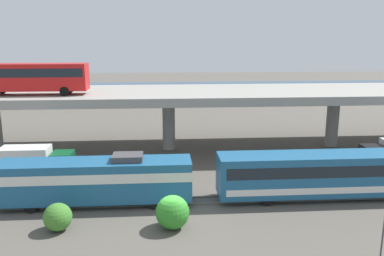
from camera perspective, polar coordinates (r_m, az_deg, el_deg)
name	(u,v)px	position (r m, az deg, el deg)	size (l,w,h in m)	color
ground_plane	(173,224)	(29.23, -2.76, -13.88)	(260.00, 260.00, 0.00)	#565149
rail_strip_near	(172,205)	(32.18, -2.92, -11.14)	(110.00, 0.12, 0.12)	#59544C
rail_strip_far	(172,198)	(33.47, -2.97, -10.16)	(110.00, 0.12, 0.12)	#59544C
train_locomotive	(86,179)	(32.66, -15.27, -7.20)	(16.46, 3.04, 4.18)	#1E5984
train_coach_lead	(348,173)	(35.52, 21.81, -6.09)	(21.98, 3.04, 3.86)	#1E5984
highway_overpass	(168,96)	(46.57, -3.48, 4.64)	(96.00, 12.79, 7.16)	gray
transit_bus_on_overpass	(31,76)	(46.21, -22.44, 7.05)	(12.00, 2.68, 3.40)	red
service_truck_west	(35,161)	(40.74, -21.98, -4.50)	(6.80, 2.46, 3.04)	#0C4C26
pier_parking_lot	(167,99)	(82.01, -3.75, 4.29)	(61.84, 10.14, 1.79)	gray
parked_car_0	(274,89)	(86.79, 11.95, 5.63)	(4.69, 1.85, 1.50)	#515459
parked_car_1	(80,91)	(84.17, -16.02, 5.19)	(4.48, 1.92, 1.50)	silver
parked_car_2	(201,89)	(84.06, 1.38, 5.68)	(4.11, 1.90, 1.50)	#0C4C26
parked_car_3	(100,93)	(80.85, -13.24, 5.05)	(4.27, 1.86, 1.50)	#9E998C
harbor_water	(166,89)	(104.92, -3.85, 5.69)	(140.00, 36.00, 0.01)	navy
shrub_left	(58,217)	(29.50, -19.06, -12.22)	(1.99, 1.99, 1.99)	#3F7D2C
shrub_right	(172,212)	(28.19, -2.88, -12.21)	(2.41, 2.41, 2.41)	#2F8729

